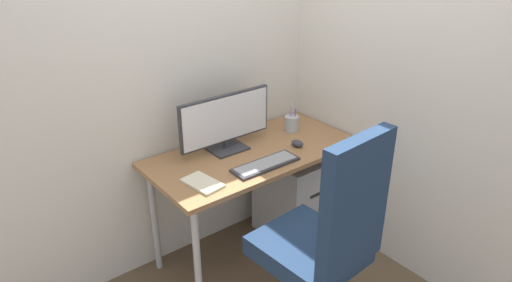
# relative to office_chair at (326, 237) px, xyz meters

# --- Properties ---
(ground_plane) EXTENTS (8.00, 8.00, 0.00)m
(ground_plane) POSITION_rel_office_chair_xyz_m (0.14, 0.74, -0.62)
(ground_plane) COLOR brown
(wall_back) EXTENTS (3.13, 0.04, 2.80)m
(wall_back) POSITION_rel_office_chair_xyz_m (0.14, 1.08, 0.78)
(wall_back) COLOR silver
(wall_back) RESTS_ON ground_plane
(wall_side_right) EXTENTS (0.04, 2.48, 2.80)m
(wall_side_right) POSITION_rel_office_chair_xyz_m (0.81, 0.47, 0.78)
(wall_side_right) COLOR silver
(wall_side_right) RESTS_ON ground_plane
(desk) EXTENTS (1.28, 0.62, 0.74)m
(desk) POSITION_rel_office_chair_xyz_m (0.14, 0.74, 0.05)
(desk) COLOR #996B42
(desk) RESTS_ON ground_plane
(office_chair) EXTENTS (0.57, 0.58, 1.19)m
(office_chair) POSITION_rel_office_chair_xyz_m (0.00, 0.00, 0.00)
(office_chair) COLOR black
(office_chair) RESTS_ON ground_plane
(filing_cabinet) EXTENTS (0.47, 0.46, 0.60)m
(filing_cabinet) POSITION_rel_office_chair_xyz_m (0.53, 0.74, -0.32)
(filing_cabinet) COLOR #B2B5BA
(filing_cabinet) RESTS_ON ground_plane
(monitor) EXTENTS (0.61, 0.18, 0.34)m
(monitor) POSITION_rel_office_chair_xyz_m (0.04, 0.87, 0.30)
(monitor) COLOR #333338
(monitor) RESTS_ON desk
(keyboard) EXTENTS (0.41, 0.14, 0.02)m
(keyboard) POSITION_rel_office_chair_xyz_m (0.08, 0.55, 0.13)
(keyboard) COLOR #333338
(keyboard) RESTS_ON desk
(mouse) EXTENTS (0.06, 0.09, 0.04)m
(mouse) POSITION_rel_office_chair_xyz_m (0.39, 0.63, 0.14)
(mouse) COLOR #333338
(mouse) RESTS_ON desk
(pen_holder) EXTENTS (0.09, 0.09, 0.19)m
(pen_holder) POSITION_rel_office_chair_xyz_m (0.53, 0.83, 0.17)
(pen_holder) COLOR #B2B5BA
(pen_holder) RESTS_ON desk
(notebook) EXTENTS (0.16, 0.23, 0.02)m
(notebook) POSITION_rel_office_chair_xyz_m (-0.31, 0.60, 0.13)
(notebook) COLOR beige
(notebook) RESTS_ON desk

